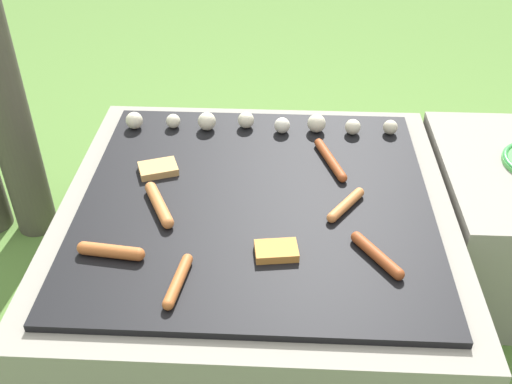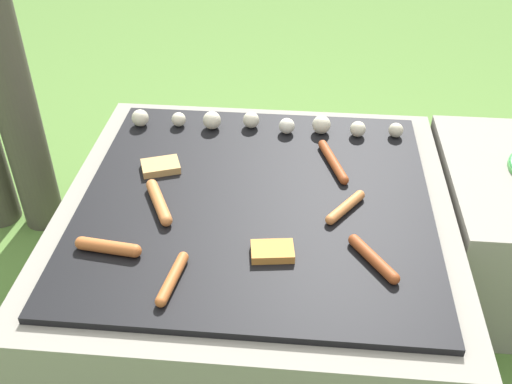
{
  "view_description": "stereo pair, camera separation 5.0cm",
  "coord_description": "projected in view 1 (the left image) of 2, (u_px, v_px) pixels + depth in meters",
  "views": [
    {
      "loc": [
        0.06,
        -1.19,
        1.29
      ],
      "look_at": [
        0.0,
        0.0,
        0.4
      ],
      "focal_mm": 42.0,
      "sensor_mm": 36.0,
      "label": 1
    },
    {
      "loc": [
        0.11,
        -1.19,
        1.29
      ],
      "look_at": [
        0.0,
        0.0,
        0.4
      ],
      "focal_mm": 42.0,
      "sensor_mm": 36.0,
      "label": 2
    }
  ],
  "objects": [
    {
      "name": "sausage_back_left",
      "position": [
        377.0,
        255.0,
        1.31
      ],
      "size": [
        0.1,
        0.14,
        0.03
      ],
      "color": "#93421E",
      "rests_on": "grill"
    },
    {
      "name": "sausage_front_right",
      "position": [
        178.0,
        281.0,
        1.25
      ],
      "size": [
        0.04,
        0.16,
        0.02
      ],
      "color": "#B7602D",
      "rests_on": "grill"
    },
    {
      "name": "bread_slice_left",
      "position": [
        158.0,
        169.0,
        1.58
      ],
      "size": [
        0.12,
        0.1,
        0.02
      ],
      "color": "tan",
      "rests_on": "grill"
    },
    {
      "name": "mushroom_row",
      "position": [
        257.0,
        123.0,
        1.75
      ],
      "size": [
        0.8,
        0.07,
        0.05
      ],
      "color": "beige",
      "rests_on": "grill"
    },
    {
      "name": "sausage_front_center",
      "position": [
        111.0,
        251.0,
        1.32
      ],
      "size": [
        0.16,
        0.04,
        0.03
      ],
      "color": "#B7602D",
      "rests_on": "grill"
    },
    {
      "name": "ground_plane",
      "position": [
        256.0,
        304.0,
        1.72
      ],
      "size": [
        14.0,
        14.0,
        0.0
      ],
      "primitive_type": "plane",
      "color": "#567F38"
    },
    {
      "name": "sausage_back_center",
      "position": [
        330.0,
        160.0,
        1.61
      ],
      "size": [
        0.08,
        0.19,
        0.02
      ],
      "color": "#93421E",
      "rests_on": "grill"
    },
    {
      "name": "sausage_mid_right",
      "position": [
        159.0,
        204.0,
        1.45
      ],
      "size": [
        0.1,
        0.17,
        0.03
      ],
      "color": "#C6753D",
      "rests_on": "grill"
    },
    {
      "name": "sausage_back_right",
      "position": [
        346.0,
        205.0,
        1.45
      ],
      "size": [
        0.1,
        0.13,
        0.02
      ],
      "color": "#C6753D",
      "rests_on": "grill"
    },
    {
      "name": "bread_slice_right",
      "position": [
        276.0,
        251.0,
        1.32
      ],
      "size": [
        0.1,
        0.08,
        0.02
      ],
      "color": "#D18438",
      "rests_on": "grill"
    },
    {
      "name": "grill",
      "position": [
        256.0,
        256.0,
        1.61
      ],
      "size": [
        0.99,
        0.99,
        0.38
      ],
      "color": "gray",
      "rests_on": "ground_plane"
    }
  ]
}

